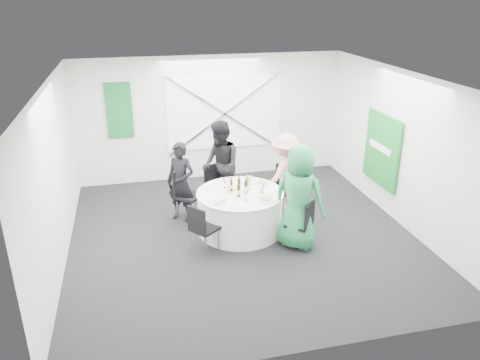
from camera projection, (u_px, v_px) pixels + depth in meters
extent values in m
plane|color=black|center=(243.00, 235.00, 8.40)|extent=(6.00, 6.00, 0.00)
plane|color=white|center=(243.00, 79.00, 7.34)|extent=(6.00, 6.00, 0.00)
plane|color=silver|center=(211.00, 118.00, 10.57)|extent=(6.00, 0.00, 6.00)
plane|color=silver|center=(307.00, 253.00, 5.17)|extent=(6.00, 0.00, 6.00)
plane|color=silver|center=(55.00, 178.00, 7.23)|extent=(0.00, 6.00, 6.00)
plane|color=silver|center=(402.00, 149.00, 8.52)|extent=(0.00, 6.00, 6.00)
cube|color=silver|center=(225.00, 113.00, 10.56)|extent=(2.60, 0.03, 1.60)
cube|color=silver|center=(225.00, 114.00, 10.53)|extent=(2.63, 0.05, 1.84)
cube|color=silver|center=(225.00, 114.00, 10.53)|extent=(2.63, 0.05, 1.84)
cube|color=#125A25|center=(119.00, 111.00, 9.98)|extent=(0.55, 0.04, 1.20)
cube|color=#178028|center=(382.00, 150.00, 9.12)|extent=(0.05, 1.20, 1.40)
cylinder|color=white|center=(240.00, 212.00, 8.44)|extent=(1.52, 1.52, 0.74)
cylinder|color=white|center=(240.00, 193.00, 8.30)|extent=(1.56, 1.56, 0.02)
cube|color=black|center=(216.00, 188.00, 9.35)|extent=(0.46, 0.46, 0.05)
cube|color=black|center=(213.00, 174.00, 9.42)|extent=(0.37, 0.11, 0.42)
cylinder|color=silver|center=(221.00, 194.00, 9.63)|extent=(0.02, 0.02, 0.40)
cylinder|color=silver|center=(206.00, 196.00, 9.51)|extent=(0.02, 0.02, 0.40)
cylinder|color=silver|center=(227.00, 199.00, 9.37)|extent=(0.02, 0.02, 0.40)
cylinder|color=silver|center=(212.00, 202.00, 9.24)|extent=(0.02, 0.02, 0.40)
cube|color=black|center=(189.00, 196.00, 8.87)|extent=(0.62, 0.62, 0.05)
cube|color=black|center=(180.00, 181.00, 8.87)|extent=(0.31, 0.34, 0.47)
cylinder|color=silver|center=(187.00, 202.00, 9.19)|extent=(0.02, 0.02, 0.45)
cylinder|color=silver|center=(177.00, 209.00, 8.90)|extent=(0.02, 0.02, 0.45)
cylinder|color=silver|center=(203.00, 206.00, 9.04)|extent=(0.02, 0.02, 0.45)
cylinder|color=silver|center=(193.00, 213.00, 8.75)|extent=(0.02, 0.02, 0.45)
cube|color=black|center=(277.00, 192.00, 9.04)|extent=(0.59, 0.59, 0.05)
cube|color=black|center=(284.00, 177.00, 9.07)|extent=(0.24, 0.38, 0.46)
cylinder|color=silver|center=(289.00, 204.00, 9.12)|extent=(0.02, 0.02, 0.44)
cylinder|color=silver|center=(276.00, 198.00, 9.36)|extent=(0.02, 0.02, 0.44)
cylinder|color=silver|center=(277.00, 209.00, 8.90)|extent=(0.02, 0.02, 0.44)
cylinder|color=silver|center=(263.00, 204.00, 9.13)|extent=(0.02, 0.02, 0.44)
cube|color=black|center=(299.00, 224.00, 7.91)|extent=(0.55, 0.55, 0.05)
cube|color=black|center=(310.00, 214.00, 7.73)|extent=(0.28, 0.30, 0.42)
cylinder|color=silver|center=(303.00, 242.00, 7.79)|extent=(0.02, 0.02, 0.40)
cylinder|color=silver|center=(310.00, 234.00, 8.04)|extent=(0.02, 0.02, 0.40)
cylinder|color=silver|center=(286.00, 237.00, 7.93)|extent=(0.02, 0.02, 0.40)
cylinder|color=silver|center=(293.00, 230.00, 8.19)|extent=(0.02, 0.02, 0.40)
cube|color=black|center=(205.00, 229.00, 7.75)|extent=(0.56, 0.56, 0.05)
cube|color=black|center=(196.00, 220.00, 7.53)|extent=(0.26, 0.32, 0.42)
cylinder|color=silver|center=(192.00, 241.00, 7.82)|extent=(0.02, 0.02, 0.41)
cylinder|color=silver|center=(206.00, 247.00, 7.63)|extent=(0.02, 0.02, 0.41)
cylinder|color=silver|center=(205.00, 234.00, 8.05)|extent=(0.02, 0.02, 0.41)
cylinder|color=silver|center=(219.00, 240.00, 7.86)|extent=(0.02, 0.02, 0.41)
imported|color=black|center=(181.00, 182.00, 8.73)|extent=(0.66, 0.62, 1.53)
imported|color=black|center=(221.00, 165.00, 9.20)|extent=(0.57, 0.91, 1.77)
imported|color=pink|center=(285.00, 174.00, 9.05)|extent=(1.13, 0.93, 1.59)
imported|color=#268C4C|center=(299.00, 197.00, 7.75)|extent=(1.05, 1.02, 1.82)
cylinder|color=white|center=(238.00, 182.00, 8.75)|extent=(0.29, 0.29, 0.01)
cylinder|color=white|center=(211.00, 188.00, 8.48)|extent=(0.27, 0.27, 0.01)
cylinder|color=white|center=(262.00, 183.00, 8.69)|extent=(0.27, 0.27, 0.01)
cylinder|color=#859952|center=(262.00, 182.00, 8.68)|extent=(0.18, 0.18, 0.02)
cylinder|color=white|center=(265.00, 200.00, 8.00)|extent=(0.29, 0.29, 0.01)
cylinder|color=#859952|center=(265.00, 199.00, 7.99)|extent=(0.19, 0.19, 0.02)
cylinder|color=white|center=(217.00, 201.00, 7.94)|extent=(0.29, 0.29, 0.01)
cube|color=white|center=(219.00, 200.00, 7.89)|extent=(0.24, 0.20, 0.06)
cylinder|color=#3C230A|center=(231.00, 186.00, 8.33)|extent=(0.06, 0.06, 0.21)
cylinder|color=#3C230A|center=(231.00, 179.00, 8.27)|extent=(0.02, 0.02, 0.06)
cylinder|color=#E4D479|center=(231.00, 187.00, 8.33)|extent=(0.06, 0.06, 0.07)
cylinder|color=#3C230A|center=(239.00, 184.00, 8.37)|extent=(0.06, 0.06, 0.21)
cylinder|color=#3C230A|center=(239.00, 178.00, 8.32)|extent=(0.02, 0.02, 0.06)
cylinder|color=#E4D479|center=(239.00, 186.00, 8.38)|extent=(0.06, 0.06, 0.07)
cylinder|color=#3C230A|center=(246.00, 187.00, 8.30)|extent=(0.06, 0.06, 0.18)
cylinder|color=#3C230A|center=(246.00, 181.00, 8.25)|extent=(0.02, 0.02, 0.06)
cylinder|color=#E4D479|center=(246.00, 188.00, 8.30)|extent=(0.06, 0.06, 0.06)
cylinder|color=#3C230A|center=(239.00, 191.00, 8.10)|extent=(0.06, 0.06, 0.22)
cylinder|color=#3C230A|center=(239.00, 183.00, 8.05)|extent=(0.02, 0.02, 0.06)
cylinder|color=#E4D479|center=(239.00, 192.00, 8.11)|extent=(0.06, 0.06, 0.08)
cylinder|color=green|center=(247.00, 184.00, 8.34)|extent=(0.08, 0.08, 0.24)
cylinder|color=green|center=(247.00, 176.00, 8.29)|extent=(0.03, 0.03, 0.06)
cylinder|color=#E4D479|center=(247.00, 185.00, 8.35)|extent=(0.08, 0.08, 0.08)
cylinder|color=white|center=(228.00, 188.00, 8.20)|extent=(0.08, 0.08, 0.23)
cylinder|color=white|center=(228.00, 180.00, 8.14)|extent=(0.03, 0.03, 0.06)
cylinder|color=#E4D479|center=(228.00, 189.00, 8.21)|extent=(0.08, 0.08, 0.08)
cylinder|color=white|center=(261.00, 198.00, 8.09)|extent=(0.06, 0.06, 0.00)
cylinder|color=white|center=(261.00, 195.00, 8.07)|extent=(0.01, 0.01, 0.10)
cone|color=white|center=(261.00, 191.00, 8.04)|extent=(0.07, 0.07, 0.08)
cylinder|color=white|center=(250.00, 185.00, 8.63)|extent=(0.06, 0.06, 0.00)
cylinder|color=white|center=(250.00, 182.00, 8.61)|extent=(0.01, 0.01, 0.10)
cone|color=white|center=(250.00, 178.00, 8.58)|extent=(0.07, 0.07, 0.08)
cylinder|color=white|center=(245.00, 200.00, 7.99)|extent=(0.06, 0.06, 0.00)
cylinder|color=white|center=(245.00, 197.00, 7.97)|extent=(0.01, 0.01, 0.10)
cone|color=white|center=(245.00, 193.00, 7.94)|extent=(0.07, 0.07, 0.08)
cylinder|color=white|center=(263.00, 193.00, 8.28)|extent=(0.06, 0.06, 0.00)
cylinder|color=white|center=(263.00, 190.00, 8.26)|extent=(0.01, 0.01, 0.10)
cone|color=white|center=(263.00, 186.00, 8.23)|extent=(0.07, 0.07, 0.08)
cylinder|color=white|center=(225.00, 188.00, 8.49)|extent=(0.06, 0.06, 0.00)
cylinder|color=white|center=(225.00, 185.00, 8.47)|extent=(0.01, 0.01, 0.10)
cone|color=white|center=(225.00, 181.00, 8.44)|extent=(0.07, 0.07, 0.08)
cube|color=silver|center=(244.00, 180.00, 8.82)|extent=(0.15, 0.03, 0.01)
cube|color=silver|center=(224.00, 182.00, 8.75)|extent=(0.15, 0.02, 0.01)
cube|color=silver|center=(267.00, 186.00, 8.56)|extent=(0.10, 0.13, 0.01)
cube|color=silver|center=(257.00, 182.00, 8.74)|extent=(0.08, 0.14, 0.01)
cube|color=silver|center=(214.00, 185.00, 8.60)|extent=(0.09, 0.14, 0.01)
cube|color=silver|center=(208.00, 192.00, 8.32)|extent=(0.10, 0.13, 0.01)
cube|color=silver|center=(262.00, 203.00, 7.89)|extent=(0.12, 0.12, 0.01)
cube|color=silver|center=(272.00, 194.00, 8.23)|extent=(0.10, 0.13, 0.01)
cube|color=silver|center=(211.00, 199.00, 8.02)|extent=(0.10, 0.13, 0.01)
cube|color=silver|center=(231.00, 206.00, 7.78)|extent=(0.12, 0.12, 0.01)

